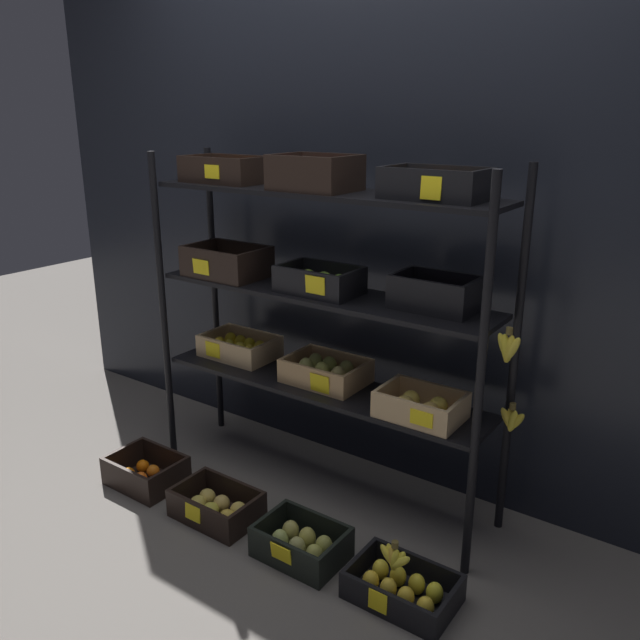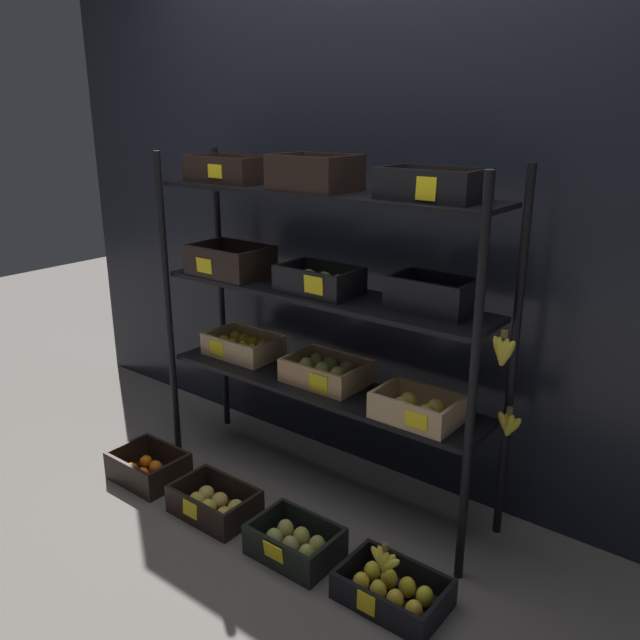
# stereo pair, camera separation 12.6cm
# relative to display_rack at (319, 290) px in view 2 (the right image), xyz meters

# --- Properties ---
(ground_plane) EXTENTS (10.00, 10.00, 0.00)m
(ground_plane) POSITION_rel_display_rack_xyz_m (0.00, -0.00, -0.93)
(ground_plane) COLOR #605B56
(storefront_wall) EXTENTS (3.97, 0.12, 2.42)m
(storefront_wall) POSITION_rel_display_rack_xyz_m (0.00, 0.37, 0.28)
(storefront_wall) COLOR black
(storefront_wall) RESTS_ON ground_plane
(display_rack) EXTENTS (1.68, 0.38, 1.48)m
(display_rack) POSITION_rel_display_rack_xyz_m (0.00, 0.00, 0.00)
(display_rack) COLOR black
(display_rack) RESTS_ON ground_plane
(crate_ground_tangerine) EXTENTS (0.33, 0.25, 0.13)m
(crate_ground_tangerine) POSITION_rel_display_rack_xyz_m (-0.65, -0.45, -0.88)
(crate_ground_tangerine) COLOR black
(crate_ground_tangerine) RESTS_ON ground_plane
(crate_ground_apple_gold) EXTENTS (0.36, 0.24, 0.13)m
(crate_ground_apple_gold) POSITION_rel_display_rack_xyz_m (-0.21, -0.46, -0.88)
(crate_ground_apple_gold) COLOR black
(crate_ground_apple_gold) RESTS_ON ground_plane
(crate_ground_pear) EXTENTS (0.34, 0.25, 0.13)m
(crate_ground_pear) POSITION_rel_display_rack_xyz_m (0.24, -0.45, -0.87)
(crate_ground_pear) COLOR black
(crate_ground_pear) RESTS_ON ground_plane
(crate_ground_lemon) EXTENTS (0.37, 0.25, 0.11)m
(crate_ground_lemon) POSITION_rel_display_rack_xyz_m (0.66, -0.44, -0.88)
(crate_ground_lemon) COLOR black
(crate_ground_lemon) RESTS_ON ground_plane
(banana_bunch_loose) EXTENTS (0.14, 0.05, 0.12)m
(banana_bunch_loose) POSITION_rel_display_rack_xyz_m (0.63, -0.44, -0.77)
(banana_bunch_loose) COLOR brown
(banana_bunch_loose) RESTS_ON crate_ground_lemon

